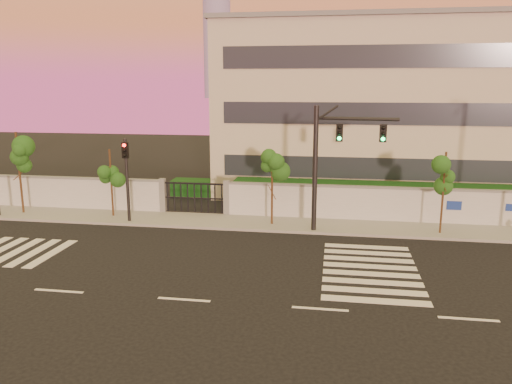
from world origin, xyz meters
TOP-DOWN VIEW (x-y plane):
  - ground at (0.00, 0.00)m, footprint 120.00×120.00m
  - sidewalk at (0.00, 10.50)m, footprint 60.00×3.00m
  - perimeter_wall at (0.10, 12.00)m, footprint 60.00×0.36m
  - hedge_row at (1.17, 14.74)m, footprint 41.00×4.25m
  - institutional_building at (9.00, 21.99)m, footprint 24.40×12.40m
  - road_markings at (-1.58, 3.76)m, footprint 57.00×7.62m
  - street_tree_b at (-13.35, 10.41)m, footprint 1.63×1.30m
  - street_tree_c at (-7.59, 10.56)m, footprint 1.37×1.09m
  - street_tree_d at (1.99, 10.25)m, footprint 1.47×1.17m
  - street_tree_e at (10.97, 9.94)m, footprint 1.31×1.04m
  - traffic_signal_main at (5.19, 9.41)m, footprint 4.26×0.65m
  - traffic_signal_secondary at (-6.19, 9.56)m, footprint 0.38×0.36m

SIDE VIEW (x-z plane):
  - ground at x=0.00m, z-range 0.00..0.00m
  - road_markings at x=-1.58m, z-range 0.00..0.02m
  - sidewalk at x=0.00m, z-range 0.00..0.15m
  - hedge_row at x=1.17m, z-range -0.08..1.72m
  - perimeter_wall at x=0.10m, z-range -0.03..2.17m
  - street_tree_c at x=-7.59m, z-range 0.98..5.11m
  - traffic_signal_secondary at x=-6.19m, z-range 0.66..5.54m
  - street_tree_d at x=1.99m, z-range 1.01..5.27m
  - street_tree_e at x=10.97m, z-range 1.04..5.47m
  - street_tree_b at x=-13.35m, z-range 1.19..6.25m
  - traffic_signal_main at x=5.19m, z-range 0.89..7.64m
  - institutional_building at x=9.00m, z-range 0.03..12.28m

